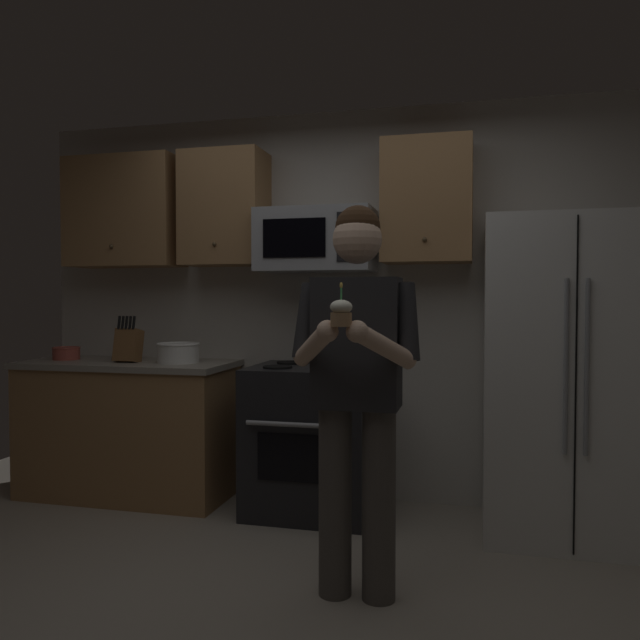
{
  "coord_description": "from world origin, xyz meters",
  "views": [
    {
      "loc": [
        0.86,
        -2.48,
        1.35
      ],
      "look_at": [
        0.17,
        0.29,
        1.25
      ],
      "focal_mm": 35.59,
      "sensor_mm": 36.0,
      "label": 1
    }
  ],
  "objects_px": {
    "oven_range": "(312,439)",
    "bowl_small_colored": "(66,353)",
    "person": "(357,378)",
    "bowl_large_white": "(178,352)",
    "knife_block": "(128,345)",
    "refrigerator": "(566,378)",
    "microwave": "(316,240)",
    "cupcake": "(341,313)"
  },
  "relations": [
    {
      "from": "oven_range",
      "to": "person",
      "type": "distance_m",
      "value": 1.3
    },
    {
      "from": "person",
      "to": "cupcake",
      "type": "xyz_separation_m",
      "value": [
        0.0,
        -0.33,
        0.3
      ]
    },
    {
      "from": "refrigerator",
      "to": "bowl_small_colored",
      "type": "relative_size",
      "value": 9.5
    },
    {
      "from": "oven_range",
      "to": "microwave",
      "type": "xyz_separation_m",
      "value": [
        0.0,
        0.12,
        1.26
      ]
    },
    {
      "from": "bowl_large_white",
      "to": "person",
      "type": "bearing_deg",
      "value": -37.59
    },
    {
      "from": "person",
      "to": "oven_range",
      "type": "bearing_deg",
      "value": 114.57
    },
    {
      "from": "refrigerator",
      "to": "person",
      "type": "bearing_deg",
      "value": -134.22
    },
    {
      "from": "oven_range",
      "to": "microwave",
      "type": "relative_size",
      "value": 1.26
    },
    {
      "from": "cupcake",
      "to": "refrigerator",
      "type": "bearing_deg",
      "value": 53.55
    },
    {
      "from": "microwave",
      "to": "knife_block",
      "type": "height_order",
      "value": "microwave"
    },
    {
      "from": "bowl_small_colored",
      "to": "cupcake",
      "type": "xyz_separation_m",
      "value": [
        2.27,
        -1.42,
        0.33
      ]
    },
    {
      "from": "oven_range",
      "to": "person",
      "type": "relative_size",
      "value": 0.53
    },
    {
      "from": "oven_range",
      "to": "person",
      "type": "bearing_deg",
      "value": -65.43
    },
    {
      "from": "bowl_small_colored",
      "to": "bowl_large_white",
      "type": "bearing_deg",
      "value": -0.45
    },
    {
      "from": "bowl_large_white",
      "to": "bowl_small_colored",
      "type": "relative_size",
      "value": 1.5
    },
    {
      "from": "refrigerator",
      "to": "bowl_large_white",
      "type": "xyz_separation_m",
      "value": [
        -2.42,
        0.05,
        0.09
      ]
    },
    {
      "from": "refrigerator",
      "to": "bowl_large_white",
      "type": "height_order",
      "value": "refrigerator"
    },
    {
      "from": "microwave",
      "to": "refrigerator",
      "type": "distance_m",
      "value": 1.72
    },
    {
      "from": "knife_block",
      "to": "cupcake",
      "type": "bearing_deg",
      "value": -38.0
    },
    {
      "from": "bowl_small_colored",
      "to": "cupcake",
      "type": "relative_size",
      "value": 1.09
    },
    {
      "from": "microwave",
      "to": "cupcake",
      "type": "xyz_separation_m",
      "value": [
        0.49,
        -1.52,
        -0.43
      ]
    },
    {
      "from": "bowl_large_white",
      "to": "bowl_small_colored",
      "type": "distance_m",
      "value": 0.86
    },
    {
      "from": "bowl_large_white",
      "to": "bowl_small_colored",
      "type": "bearing_deg",
      "value": 179.55
    },
    {
      "from": "refrigerator",
      "to": "knife_block",
      "type": "xyz_separation_m",
      "value": [
        -2.77,
        0.01,
        0.14
      ]
    },
    {
      "from": "knife_block",
      "to": "bowl_large_white",
      "type": "distance_m",
      "value": 0.35
    },
    {
      "from": "refrigerator",
      "to": "bowl_large_white",
      "type": "relative_size",
      "value": 6.32
    },
    {
      "from": "bowl_small_colored",
      "to": "person",
      "type": "relative_size",
      "value": 0.11
    },
    {
      "from": "microwave",
      "to": "person",
      "type": "bearing_deg",
      "value": -67.64
    },
    {
      "from": "microwave",
      "to": "bowl_large_white",
      "type": "height_order",
      "value": "microwave"
    },
    {
      "from": "oven_range",
      "to": "bowl_large_white",
      "type": "height_order",
      "value": "bowl_large_white"
    },
    {
      "from": "microwave",
      "to": "person",
      "type": "distance_m",
      "value": 1.48
    },
    {
      "from": "oven_range",
      "to": "bowl_small_colored",
      "type": "distance_m",
      "value": 1.85
    },
    {
      "from": "oven_range",
      "to": "person",
      "type": "xyz_separation_m",
      "value": [
        0.49,
        -1.08,
        0.53
      ]
    },
    {
      "from": "oven_range",
      "to": "refrigerator",
      "type": "height_order",
      "value": "refrigerator"
    },
    {
      "from": "oven_range",
      "to": "cupcake",
      "type": "distance_m",
      "value": 1.7
    },
    {
      "from": "oven_range",
      "to": "bowl_small_colored",
      "type": "bearing_deg",
      "value": 179.38
    },
    {
      "from": "bowl_large_white",
      "to": "refrigerator",
      "type": "bearing_deg",
      "value": -1.23
    },
    {
      "from": "knife_block",
      "to": "oven_range",
      "type": "bearing_deg",
      "value": 1.34
    },
    {
      "from": "oven_range",
      "to": "knife_block",
      "type": "relative_size",
      "value": 2.91
    },
    {
      "from": "oven_range",
      "to": "refrigerator",
      "type": "xyz_separation_m",
      "value": [
        1.5,
        -0.04,
        0.44
      ]
    },
    {
      "from": "oven_range",
      "to": "refrigerator",
      "type": "relative_size",
      "value": 0.52
    },
    {
      "from": "knife_block",
      "to": "cupcake",
      "type": "distance_m",
      "value": 2.25
    }
  ]
}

